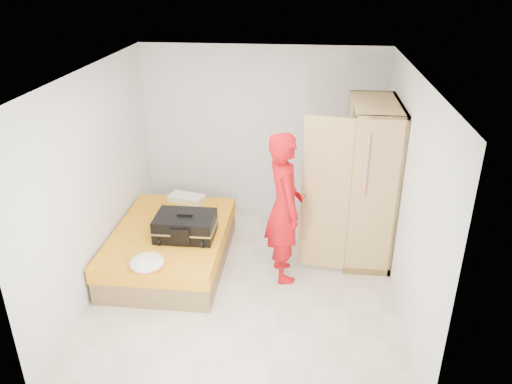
# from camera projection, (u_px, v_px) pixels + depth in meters

# --- Properties ---
(room) EXTENTS (4.00, 4.02, 2.60)m
(room) POSITION_uv_depth(u_px,v_px,m) (247.00, 187.00, 5.70)
(room) COLOR beige
(room) RESTS_ON ground
(bed) EXTENTS (1.42, 2.02, 0.50)m
(bed) POSITION_uv_depth(u_px,v_px,m) (171.00, 246.00, 6.55)
(bed) COLOR olive
(bed) RESTS_ON ground
(wardrobe) EXTENTS (1.17, 1.20, 2.10)m
(wardrobe) POSITION_uv_depth(u_px,v_px,m) (366.00, 186.00, 6.47)
(wardrobe) COLOR tan
(wardrobe) RESTS_ON ground
(person) EXTENTS (0.64, 0.80, 1.90)m
(person) POSITION_uv_depth(u_px,v_px,m) (284.00, 208.00, 6.01)
(person) COLOR red
(person) RESTS_ON ground
(suitcase) EXTENTS (0.75, 0.56, 0.32)m
(suitcase) POSITION_uv_depth(u_px,v_px,m) (185.00, 226.00, 6.23)
(suitcase) COLOR black
(suitcase) RESTS_ON bed
(round_cushion) EXTENTS (0.39, 0.39, 0.15)m
(round_cushion) POSITION_uv_depth(u_px,v_px,m) (147.00, 262.00, 5.61)
(round_cushion) COLOR white
(round_cushion) RESTS_ON bed
(pillow) EXTENTS (0.54, 0.36, 0.09)m
(pillow) POSITION_uv_depth(u_px,v_px,m) (187.00, 198.00, 7.19)
(pillow) COLOR white
(pillow) RESTS_ON bed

